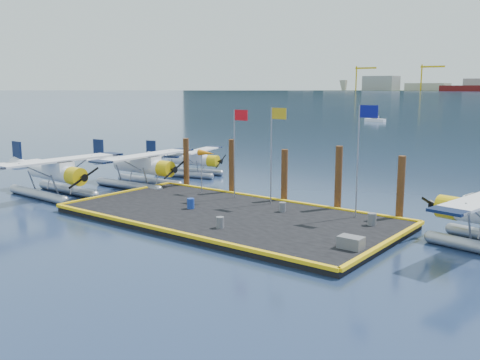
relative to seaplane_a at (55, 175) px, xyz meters
The scene contains 20 objects.
ground 14.41m from the seaplane_a, ahead, with size 4000.00×4000.00×0.00m, color #162744.
dock 14.39m from the seaplane_a, ahead, with size 20.00×10.00×0.40m, color black.
dock_bumpers 14.36m from the seaplane_a, ahead, with size 20.25×10.25×0.18m, color yellow, non-canonical shape.
seaplane_a is the anchor object (origin of this frame).
seaplane_b 6.72m from the seaplane_a, 71.05° to the left, with size 9.08×10.00×3.56m.
seaplane_c 12.95m from the seaplane_a, 83.36° to the left, with size 7.85×8.48×3.01m.
drum_0 11.67m from the seaplane_a, ahead, with size 0.46×0.46×0.65m, color navy.
drum_1 15.90m from the seaplane_a, ahead, with size 0.43×0.43×0.61m, color #5D5E62.
drum_4 22.71m from the seaplane_a, 12.85° to the left, with size 0.48×0.48×0.68m, color #5D5E62.
drum_5 17.17m from the seaplane_a, 16.08° to the left, with size 0.41×0.41×0.58m, color #5D5E62.
crate 23.14m from the seaplane_a, ahead, with size 1.15×0.77×0.57m, color #5D5E62.
flagpole_red 13.63m from the seaplane_a, 27.64° to the left, with size 1.14×0.08×6.00m.
flagpole_yellow 16.32m from the seaplane_a, 22.67° to the left, with size 1.14×0.08×6.20m.
flagpole_blue 21.93m from the seaplane_a, 16.56° to the left, with size 1.14×0.08×6.50m.
windsock 11.11m from the seaplane_a, 34.25° to the left, with size 1.40×0.44×3.12m.
piling_0 9.61m from the seaplane_a, 54.21° to the left, with size 0.44×0.44×4.00m, color #492714.
piling_1 12.78m from the seaplane_a, 37.60° to the left, with size 0.44×0.44×4.20m, color #492714.
piling_2 16.56m from the seaplane_a, 28.06° to the left, with size 0.44×0.44×3.80m, color #492714.
piling_3 20.19m from the seaplane_a, 22.71° to the left, with size 0.44×0.44×4.30m, color #492714.
piling_4 23.92m from the seaplane_a, 19.01° to the left, with size 0.44×0.44×4.00m, color #492714.
Camera 1 is at (19.67, -24.33, 7.95)m, focal length 40.00 mm.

